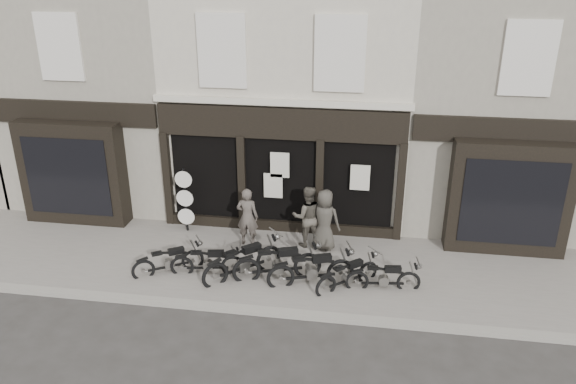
# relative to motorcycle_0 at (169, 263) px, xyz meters

# --- Properties ---
(ground_plane) EXTENTS (90.00, 90.00, 0.00)m
(ground_plane) POSITION_rel_motorcycle_0_xyz_m (2.49, -0.07, -0.36)
(ground_plane) COLOR #2D2B28
(ground_plane) RESTS_ON ground
(pavement) EXTENTS (30.00, 4.20, 0.12)m
(pavement) POSITION_rel_motorcycle_0_xyz_m (2.49, 0.83, -0.30)
(pavement) COLOR slate
(pavement) RESTS_ON ground_plane
(kerb) EXTENTS (30.00, 0.25, 0.13)m
(kerb) POSITION_rel_motorcycle_0_xyz_m (2.49, -1.32, -0.30)
(kerb) COLOR gray
(kerb) RESTS_ON ground_plane
(central_building) EXTENTS (7.30, 6.22, 8.34)m
(central_building) POSITION_rel_motorcycle_0_xyz_m (2.49, 5.88, 3.72)
(central_building) COLOR #BDB5A2
(central_building) RESTS_ON ground
(neighbour_left) EXTENTS (5.60, 6.73, 8.34)m
(neighbour_left) POSITION_rel_motorcycle_0_xyz_m (-3.86, 5.82, 3.68)
(neighbour_left) COLOR gray
(neighbour_left) RESTS_ON ground
(neighbour_right) EXTENTS (5.60, 6.73, 8.34)m
(neighbour_right) POSITION_rel_motorcycle_0_xyz_m (8.84, 5.82, 3.68)
(neighbour_right) COLOR gray
(neighbour_right) RESTS_ON ground
(motorcycle_0) EXTENTS (1.69, 1.24, 0.92)m
(motorcycle_0) POSITION_rel_motorcycle_0_xyz_m (0.00, 0.00, 0.00)
(motorcycle_0) COLOR black
(motorcycle_0) RESTS_ON ground
(motorcycle_1) EXTENTS (1.93, 0.62, 0.93)m
(motorcycle_1) POSITION_rel_motorcycle_0_xyz_m (1.03, 0.08, 0.01)
(motorcycle_1) COLOR black
(motorcycle_1) RESTS_ON ground
(motorcycle_2) EXTENTS (1.87, 1.76, 1.11)m
(motorcycle_2) POSITION_rel_motorcycle_0_xyz_m (1.96, 0.12, 0.08)
(motorcycle_2) COLOR black
(motorcycle_2) RESTS_ON ground
(motorcycle_3) EXTENTS (2.23, 1.08, 1.11)m
(motorcycle_3) POSITION_rel_motorcycle_0_xyz_m (2.87, 0.17, 0.08)
(motorcycle_3) COLOR black
(motorcycle_3) RESTS_ON ground
(motorcycle_4) EXTENTS (2.16, 1.05, 1.08)m
(motorcycle_4) POSITION_rel_motorcycle_0_xyz_m (3.76, 0.01, 0.07)
(motorcycle_4) COLOR black
(motorcycle_4) RESTS_ON ground
(motorcycle_5) EXTENTS (1.58, 1.41, 0.91)m
(motorcycle_5) POSITION_rel_motorcycle_0_xyz_m (4.66, 0.02, -0.00)
(motorcycle_5) COLOR black
(motorcycle_5) RESTS_ON ground
(motorcycle_6) EXTENTS (1.88, 0.53, 0.90)m
(motorcycle_6) POSITION_rel_motorcycle_0_xyz_m (5.55, 0.03, -0.01)
(motorcycle_6) COLOR black
(motorcycle_6) RESTS_ON ground
(man_left) EXTENTS (0.65, 0.44, 1.72)m
(man_left) POSITION_rel_motorcycle_0_xyz_m (1.70, 1.82, 0.61)
(man_left) COLOR #4B433D
(man_left) RESTS_ON pavement
(man_centre) EXTENTS (1.01, 0.86, 1.80)m
(man_centre) POSITION_rel_motorcycle_0_xyz_m (3.39, 2.02, 0.66)
(man_centre) COLOR #48433A
(man_centre) RESTS_ON pavement
(man_right) EXTENTS (0.97, 0.74, 1.77)m
(man_right) POSITION_rel_motorcycle_0_xyz_m (3.89, 1.89, 0.64)
(man_right) COLOR #393630
(man_right) RESTS_ON pavement
(advert_sign_post) EXTENTS (0.51, 0.33, 2.11)m
(advert_sign_post) POSITION_rel_motorcycle_0_xyz_m (-0.29, 2.36, 0.66)
(advert_sign_post) COLOR black
(advert_sign_post) RESTS_ON ground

